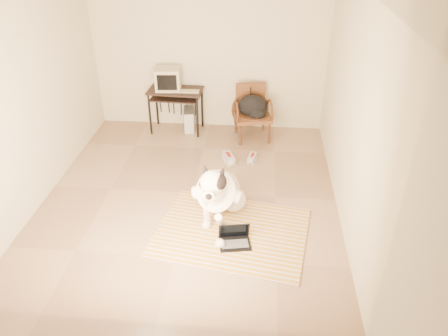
# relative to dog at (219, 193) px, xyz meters

# --- Properties ---
(floor) EXTENTS (4.50, 4.50, 0.00)m
(floor) POSITION_rel_dog_xyz_m (-0.44, 0.53, -0.38)
(floor) COLOR #96775C
(floor) RESTS_ON ground
(wall_back) EXTENTS (4.50, 0.00, 4.50)m
(wall_back) POSITION_rel_dog_xyz_m (-0.44, 2.78, 0.97)
(wall_back) COLOR beige
(wall_back) RESTS_ON floor
(wall_front) EXTENTS (4.50, 0.00, 4.50)m
(wall_front) POSITION_rel_dog_xyz_m (-0.44, -1.72, 0.97)
(wall_front) COLOR beige
(wall_front) RESTS_ON floor
(wall_left) EXTENTS (0.00, 4.50, 4.50)m
(wall_left) POSITION_rel_dog_xyz_m (-2.44, 0.53, 0.97)
(wall_left) COLOR beige
(wall_left) RESTS_ON floor
(wall_right) EXTENTS (0.00, 4.50, 4.50)m
(wall_right) POSITION_rel_dog_xyz_m (1.56, 0.53, 0.97)
(wall_right) COLOR beige
(wall_right) RESTS_ON floor
(rug) EXTENTS (2.03, 1.68, 0.02)m
(rug) POSITION_rel_dog_xyz_m (0.18, -0.30, -0.37)
(rug) COLOR orange
(rug) RESTS_ON floor
(dog) EXTENTS (0.64, 1.35, 0.96)m
(dog) POSITION_rel_dog_xyz_m (0.00, 0.00, 0.00)
(dog) COLOR white
(dog) RESTS_ON rug
(laptop) EXTENTS (0.41, 0.33, 0.26)m
(laptop) POSITION_rel_dog_xyz_m (0.24, -0.50, -0.30)
(laptop) COLOR black
(laptop) RESTS_ON rug
(computer_desk) EXTENTS (0.95, 0.56, 0.77)m
(computer_desk) POSITION_rel_dog_xyz_m (-1.00, 2.48, 0.28)
(computer_desk) COLOR black
(computer_desk) RESTS_ON floor
(crt_monitor) EXTENTS (0.45, 0.43, 0.37)m
(crt_monitor) POSITION_rel_dog_xyz_m (-1.11, 2.51, 0.57)
(crt_monitor) COLOR #B0A78A
(crt_monitor) RESTS_ON computer_desk
(desk_keyboard) EXTENTS (0.37, 0.14, 0.02)m
(desk_keyboard) POSITION_rel_dog_xyz_m (-0.76, 2.41, 0.40)
(desk_keyboard) COLOR #B0A78A
(desk_keyboard) RESTS_ON computer_desk
(pc_tower) EXTENTS (0.23, 0.44, 0.39)m
(pc_tower) POSITION_rel_dog_xyz_m (-0.78, 2.53, -0.19)
(pc_tower) COLOR #4D4D4F
(pc_tower) RESTS_ON floor
(rattan_chair) EXTENTS (0.70, 0.69, 0.90)m
(rattan_chair) POSITION_rel_dog_xyz_m (0.33, 2.37, 0.07)
(rattan_chair) COLOR brown
(rattan_chair) RESTS_ON floor
(backpack) EXTENTS (0.49, 0.44, 0.37)m
(backpack) POSITION_rel_dog_xyz_m (0.36, 2.28, 0.20)
(backpack) COLOR black
(backpack) RESTS_ON rattan_chair
(sneaker_left) EXTENTS (0.25, 0.36, 0.12)m
(sneaker_left) POSITION_rel_dog_xyz_m (0.01, 1.45, -0.33)
(sneaker_left) COLOR silver
(sneaker_left) RESTS_ON floor
(sneaker_right) EXTENTS (0.16, 0.28, 0.09)m
(sneaker_right) POSITION_rel_dog_xyz_m (0.38, 1.52, -0.34)
(sneaker_right) COLOR silver
(sneaker_right) RESTS_ON floor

